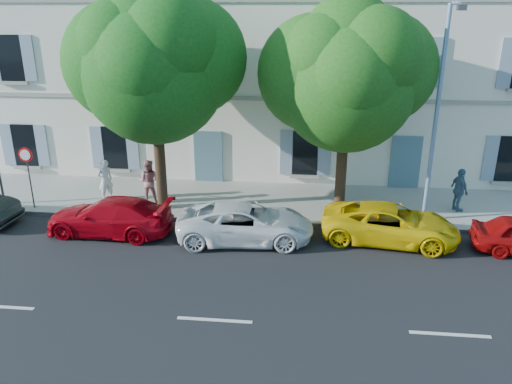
# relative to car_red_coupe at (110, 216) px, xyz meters

# --- Properties ---
(ground) EXTENTS (90.00, 90.00, 0.00)m
(ground) POSITION_rel_car_red_coupe_xyz_m (4.72, -0.93, -0.66)
(ground) COLOR black
(sidewalk) EXTENTS (36.00, 4.50, 0.15)m
(sidewalk) POSITION_rel_car_red_coupe_xyz_m (4.72, 3.52, -0.58)
(sidewalk) COLOR #A09E96
(sidewalk) RESTS_ON ground
(kerb) EXTENTS (36.00, 0.16, 0.16)m
(kerb) POSITION_rel_car_red_coupe_xyz_m (4.72, 1.35, -0.58)
(kerb) COLOR #9E998E
(kerb) RESTS_ON ground
(building) EXTENTS (28.00, 7.00, 12.00)m
(building) POSITION_rel_car_red_coupe_xyz_m (4.72, 9.27, 5.34)
(building) COLOR white
(building) RESTS_ON ground
(car_red_coupe) EXTENTS (4.62, 2.06, 1.32)m
(car_red_coupe) POSITION_rel_car_red_coupe_xyz_m (0.00, 0.00, 0.00)
(car_red_coupe) COLOR #AF0511
(car_red_coupe) RESTS_ON ground
(car_white_coupe) EXTENTS (4.90, 2.56, 1.32)m
(car_white_coupe) POSITION_rel_car_red_coupe_xyz_m (4.94, -0.06, 0.00)
(car_white_coupe) COLOR white
(car_white_coupe) RESTS_ON ground
(car_yellow_supercar) EXTENTS (4.94, 2.76, 1.30)m
(car_yellow_supercar) POSITION_rel_car_red_coupe_xyz_m (9.95, 0.40, -0.01)
(car_yellow_supercar) COLOR yellow
(car_yellow_supercar) RESTS_ON ground
(tree_left) EXTENTS (5.37, 5.37, 8.33)m
(tree_left) POSITION_rel_car_red_coupe_xyz_m (1.30, 2.28, 4.85)
(tree_left) COLOR #3A2819
(tree_left) RESTS_ON sidewalk
(tree_right) EXTENTS (5.06, 5.06, 7.79)m
(tree_right) POSITION_rel_car_red_coupe_xyz_m (8.32, 2.60, 4.49)
(tree_right) COLOR #3A2819
(tree_right) RESTS_ON sidewalk
(road_sign) EXTENTS (0.58, 0.08, 2.49)m
(road_sign) POSITION_rel_car_red_coupe_xyz_m (-3.86, 1.72, 1.29)
(road_sign) COLOR #383A3D
(road_sign) RESTS_ON sidewalk
(street_lamp) EXTENTS (0.28, 1.65, 7.76)m
(street_lamp) POSITION_rel_car_red_coupe_xyz_m (11.48, 1.95, 3.89)
(street_lamp) COLOR #7293BF
(street_lamp) RESTS_ON sidewalk
(pedestrian_a) EXTENTS (0.75, 0.74, 1.74)m
(pedestrian_a) POSITION_rel_car_red_coupe_xyz_m (-1.26, 2.87, 0.36)
(pedestrian_a) COLOR silver
(pedestrian_a) RESTS_ON sidewalk
(pedestrian_b) EXTENTS (0.90, 0.71, 1.80)m
(pedestrian_b) POSITION_rel_car_red_coupe_xyz_m (0.59, 2.84, 0.39)
(pedestrian_b) COLOR #AD6F6F
(pedestrian_b) RESTS_ON sidewalk
(pedestrian_c) EXTENTS (0.70, 1.10, 1.74)m
(pedestrian_c) POSITION_rel_car_red_coupe_xyz_m (12.97, 3.14, 0.36)
(pedestrian_c) COLOR #45697F
(pedestrian_c) RESTS_ON sidewalk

